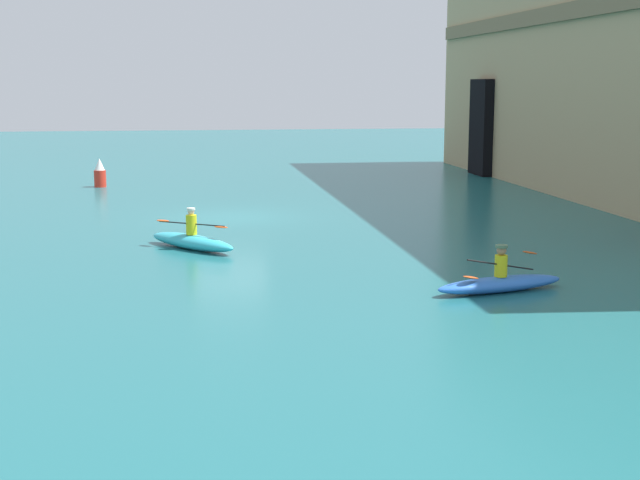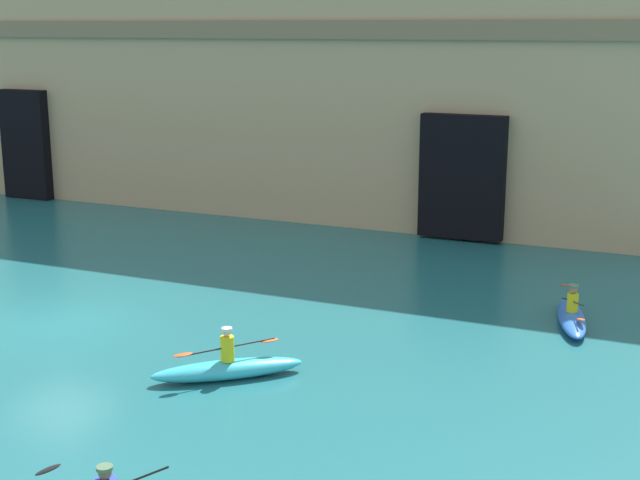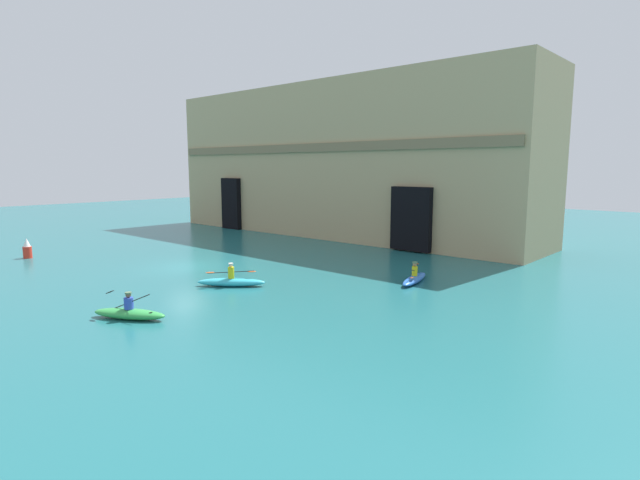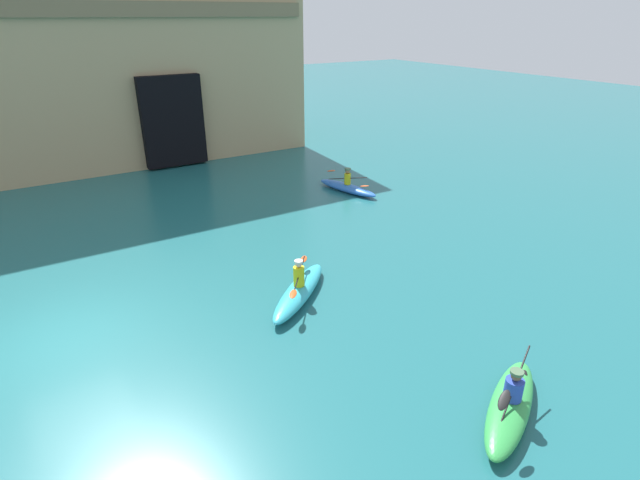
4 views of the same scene
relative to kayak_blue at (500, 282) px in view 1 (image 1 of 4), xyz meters
The scene contains 4 objects.
ground_plane 13.42m from the kayak_blue, 156.02° to the right, with size 120.00×120.00×0.00m, color #1E6066.
kayak_blue is the anchor object (origin of this frame).
kayak_cyan 9.35m from the kayak_blue, 132.93° to the right, with size 3.04×2.69×1.18m.
marker_buoy 25.02m from the kayak_blue, 154.36° to the right, with size 0.54×0.54×1.31m.
Camera 1 is at (31.06, -1.52, 4.65)m, focal length 50.00 mm.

